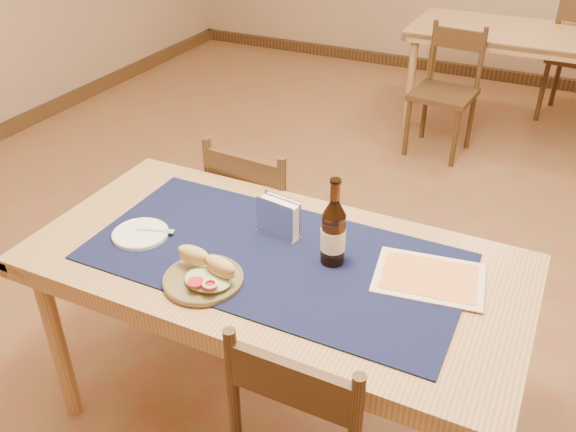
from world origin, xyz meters
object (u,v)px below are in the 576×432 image
at_px(chair_main_far, 265,223).
at_px(sandwich_plate, 205,275).
at_px(back_table, 523,43).
at_px(main_table, 275,277).
at_px(napkin_holder, 279,218).
at_px(beer_bottle, 333,232).

xyz_separation_m(chair_main_far, sandwich_plate, (0.21, -0.78, 0.32)).
xyz_separation_m(back_table, sandwich_plate, (-0.48, -3.36, 0.11)).
relative_size(back_table, chair_main_far, 1.74).
bearing_deg(sandwich_plate, back_table, 81.84).
xyz_separation_m(main_table, sandwich_plate, (-0.13, -0.21, 0.11)).
height_order(main_table, chair_main_far, chair_main_far).
relative_size(main_table, chair_main_far, 1.81).
bearing_deg(chair_main_far, napkin_holder, -56.50).
bearing_deg(napkin_holder, main_table, -69.91).
relative_size(back_table, sandwich_plate, 6.26).
xyz_separation_m(back_table, napkin_holder, (-0.40, -3.03, 0.15)).
distance_m(beer_bottle, napkin_holder, 0.23).
bearing_deg(napkin_holder, beer_bottle, -15.88).
distance_m(back_table, sandwich_plate, 3.40).
bearing_deg(napkin_holder, sandwich_plate, -104.39).
xyz_separation_m(sandwich_plate, napkin_holder, (0.08, 0.33, 0.04)).
bearing_deg(sandwich_plate, main_table, 59.05).
bearing_deg(sandwich_plate, chair_main_far, 105.39).
height_order(main_table, napkin_holder, napkin_holder).
height_order(main_table, beer_bottle, beer_bottle).
bearing_deg(main_table, sandwich_plate, -120.95).
xyz_separation_m(main_table, chair_main_far, (-0.34, 0.57, -0.21)).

